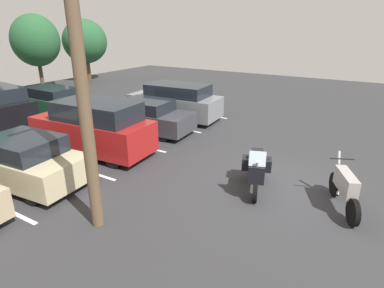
# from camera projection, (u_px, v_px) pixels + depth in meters

# --- Properties ---
(ground) EXTENTS (44.00, 44.00, 0.10)m
(ground) POSITION_uv_depth(u_px,v_px,m) (273.00, 186.00, 9.64)
(ground) COLOR #2D2D30
(motorcycle_touring) EXTENTS (2.17, 1.12, 1.44)m
(motorcycle_touring) POSITION_uv_depth(u_px,v_px,m) (256.00, 168.00, 9.18)
(motorcycle_touring) COLOR black
(motorcycle_touring) RESTS_ON ground
(motorcycle_second) EXTENTS (1.98, 1.00, 1.31)m
(motorcycle_second) POSITION_uv_depth(u_px,v_px,m) (345.00, 188.00, 8.21)
(motorcycle_second) COLOR black
(motorcycle_second) RESTS_ON ground
(parking_stripes) EXTENTS (13.66, 4.84, 0.01)m
(parking_stripes) POSITION_uv_depth(u_px,v_px,m) (93.00, 151.00, 12.16)
(parking_stripes) COLOR silver
(parking_stripes) RESTS_ON ground
(car_champagne) EXTENTS (2.12, 4.68, 1.50)m
(car_champagne) POSITION_uv_depth(u_px,v_px,m) (18.00, 160.00, 9.59)
(car_champagne) COLOR #C1B289
(car_champagne) RESTS_ON ground
(car_red) EXTENTS (2.11, 4.72, 1.98)m
(car_red) POSITION_uv_depth(u_px,v_px,m) (94.00, 128.00, 11.73)
(car_red) COLOR maroon
(car_red) RESTS_ON ground
(car_charcoal) EXTENTS (2.09, 4.95, 1.45)m
(car_charcoal) POSITION_uv_depth(u_px,v_px,m) (141.00, 116.00, 14.29)
(car_charcoal) COLOR #38383D
(car_charcoal) RESTS_ON ground
(car_grey) EXTENTS (2.17, 4.68, 1.78)m
(car_grey) POSITION_uv_depth(u_px,v_px,m) (176.00, 102.00, 16.07)
(car_grey) COLOR slate
(car_grey) RESTS_ON ground
(car_far_green) EXTENTS (1.79, 4.84, 1.45)m
(car_far_green) POSITION_uv_depth(u_px,v_px,m) (49.00, 101.00, 17.09)
(car_far_green) COLOR #235638
(car_far_green) RESTS_ON ground
(utility_pole) EXTENTS (1.80, 0.28, 7.12)m
(utility_pole) POSITION_uv_depth(u_px,v_px,m) (80.00, 69.00, 6.45)
(utility_pole) COLOR brown
(utility_pole) RESTS_ON ground
(tree_far_left) EXTENTS (3.39, 3.39, 5.29)m
(tree_far_left) POSITION_uv_depth(u_px,v_px,m) (36.00, 41.00, 23.15)
(tree_far_left) COLOR #4C3823
(tree_far_left) RESTS_ON ground
(tree_center_right) EXTENTS (3.62, 3.62, 5.00)m
(tree_center_right) POSITION_uv_depth(u_px,v_px,m) (85.00, 42.00, 26.69)
(tree_center_right) COLOR #4C3823
(tree_center_right) RESTS_ON ground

